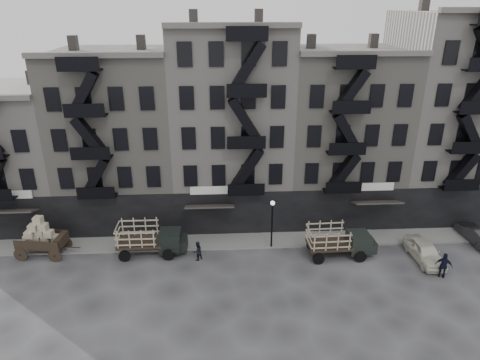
{
  "coord_description": "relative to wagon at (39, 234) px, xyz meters",
  "views": [
    {
      "loc": [
        -1.21,
        -27.54,
        18.8
      ],
      "look_at": [
        0.5,
        4.0,
        5.54
      ],
      "focal_mm": 32.0,
      "sensor_mm": 36.0,
      "label": 1
    }
  ],
  "objects": [
    {
      "name": "lamp_post",
      "position": [
        18.41,
        0.01,
        0.94
      ],
      "size": [
        0.36,
        0.36,
        4.28
      ],
      "color": "black",
      "rests_on": "ground"
    },
    {
      "name": "building_center",
      "position": [
        15.41,
        7.24,
        6.66
      ],
      "size": [
        10.0,
        11.35,
        18.2
      ],
      "color": "#A8A39B",
      "rests_on": "ground"
    },
    {
      "name": "car_east",
      "position": [
        30.15,
        -2.36,
        -1.08
      ],
      "size": [
        2.03,
        4.59,
        1.54
      ],
      "primitive_type": "imported",
      "rotation": [
        0.0,
        0.0,
        0.05
      ],
      "color": "beige",
      "rests_on": "ground"
    },
    {
      "name": "building_midwest",
      "position": [
        5.41,
        7.24,
        5.66
      ],
      "size": [
        10.0,
        11.35,
        16.2
      ],
      "color": "gray",
      "rests_on": "ground"
    },
    {
      "name": "building_east",
      "position": [
        35.41,
        7.24,
        7.16
      ],
      "size": [
        10.0,
        11.35,
        19.2
      ],
      "color": "#A8A39B",
      "rests_on": "ground"
    },
    {
      "name": "stake_truck_east",
      "position": [
        23.58,
        -1.44,
        -0.32
      ],
      "size": [
        5.41,
        2.38,
        2.68
      ],
      "rotation": [
        0.0,
        0.0,
        0.03
      ],
      "color": "black",
      "rests_on": "ground"
    },
    {
      "name": "wagon",
      "position": [
        0.0,
        0.0,
        0.0
      ],
      "size": [
        4.03,
        2.48,
        3.23
      ],
      "rotation": [
        0.0,
        0.0,
        -0.12
      ],
      "color": "black",
      "rests_on": "ground"
    },
    {
      "name": "stake_truck_west",
      "position": [
        8.64,
        -0.29,
        -0.3
      ],
      "size": [
        5.44,
        2.28,
        2.72
      ],
      "rotation": [
        0.0,
        0.0,
        -0.0
      ],
      "color": "black",
      "rests_on": "ground"
    },
    {
      "name": "building_west",
      "position": [
        -4.6,
        7.24,
        4.16
      ],
      "size": [
        10.0,
        11.35,
        13.2
      ],
      "color": "#A8A39B",
      "rests_on": "ground"
    },
    {
      "name": "pedestrian_mid",
      "position": [
        12.43,
        -1.41,
        -1.06
      ],
      "size": [
        0.97,
        0.95,
        1.58
      ],
      "primitive_type": "imported",
      "rotation": [
        0.0,
        0.0,
        3.82
      ],
      "color": "black",
      "rests_on": "ground"
    },
    {
      "name": "ground",
      "position": [
        15.41,
        -2.59,
        -1.85
      ],
      "size": [
        140.0,
        140.0,
        0.0
      ],
      "primitive_type": "plane",
      "color": "#38383A",
      "rests_on": "ground"
    },
    {
      "name": "car_far",
      "position": [
        35.76,
        0.01,
        -1.14
      ],
      "size": [
        1.76,
        4.39,
        1.42
      ],
      "primitive_type": "imported",
      "rotation": [
        0.0,
        0.0,
        3.2
      ],
      "color": "#252528",
      "rests_on": "ground"
    },
    {
      "name": "building_mideast",
      "position": [
        25.41,
        7.24,
        5.66
      ],
      "size": [
        10.0,
        11.35,
        16.2
      ],
      "color": "gray",
      "rests_on": "ground"
    },
    {
      "name": "policeman",
      "position": [
        30.47,
        -4.69,
        -0.85
      ],
      "size": [
        1.26,
        1.01,
        2.0
      ],
      "primitive_type": "imported",
      "rotation": [
        0.0,
        0.0,
        2.62
      ],
      "color": "black",
      "rests_on": "ground"
    },
    {
      "name": "sidewalk",
      "position": [
        15.41,
        1.16,
        -1.77
      ],
      "size": [
        55.0,
        2.5,
        0.15
      ],
      "primitive_type": "cube",
      "color": "slate",
      "rests_on": "ground"
    }
  ]
}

